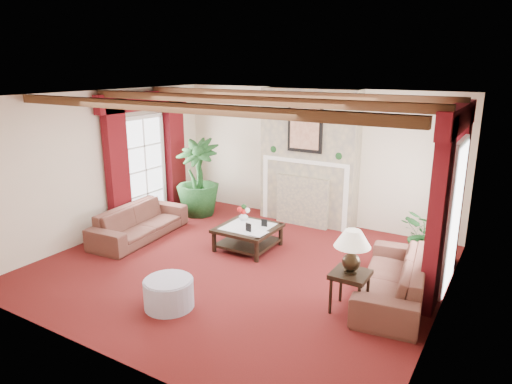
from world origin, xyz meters
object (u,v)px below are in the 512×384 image
Objects in this scene: potted_palm at (198,194)px; coffee_table at (248,237)px; sofa_right at (394,271)px; side_table at (349,292)px; sofa_left at (139,217)px; ottoman at (169,293)px.

potted_palm is 2.21m from coffee_table.
potted_palm reaches higher than sofa_right.
side_table reaches higher than coffee_table.
coffee_table is 1.78× the size of side_table.
potted_palm is at bearing -116.78° from sofa_right.
coffee_table is (-2.67, 0.48, -0.21)m from sofa_right.
sofa_left is at bearing -96.78° from sofa_right.
ottoman is (0.17, -2.27, -0.01)m from coffee_table.
coffee_table is 2.27m from ottoman.
ottoman is (-2.50, -1.78, -0.22)m from sofa_right.
side_table is 2.39m from ottoman.
side_table is at bearing -26.73° from coffee_table.
sofa_right reaches higher than coffee_table.
sofa_right is 1.21× the size of potted_palm.
sofa_right is 0.77m from side_table.
potted_palm reaches higher than side_table.
sofa_right reaches higher than side_table.
sofa_left is 1.16× the size of potted_palm.
potted_palm reaches higher than ottoman.
sofa_left reaches higher than coffee_table.
sofa_left is at bearing 142.58° from ottoman.
side_table is 0.83× the size of ottoman.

